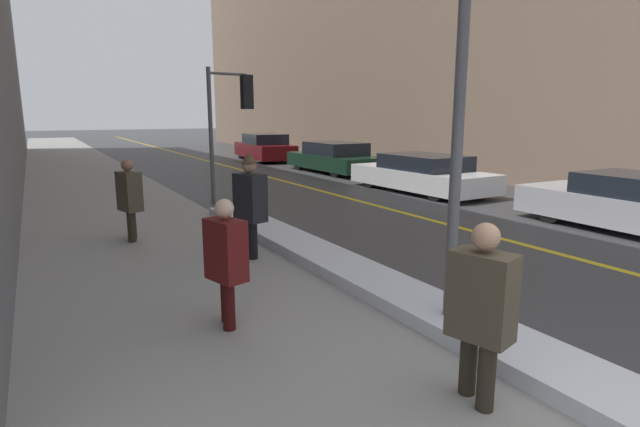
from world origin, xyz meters
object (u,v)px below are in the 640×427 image
(pedestrian_in_glasses, at_px, (226,257))
(pedestrian_with_shoulder_bag, at_px, (129,196))
(parked_car_maroon, at_px, (264,148))
(pedestrian_trailing, at_px, (481,306))
(parked_car_white, at_px, (422,174))
(lamp_post, at_px, (463,39))
(parked_car_dark_green, at_px, (334,158))
(traffic_light_near, at_px, (233,106))
(pedestrian_in_fedora, at_px, (250,201))

(pedestrian_in_glasses, distance_m, pedestrian_with_shoulder_bag, 4.58)
(pedestrian_with_shoulder_bag, xyz_separation_m, parked_car_maroon, (8.82, 14.05, -0.21))
(pedestrian_trailing, xyz_separation_m, parked_car_white, (7.24, 8.98, -0.30))
(lamp_post, distance_m, pedestrian_trailing, 2.63)
(parked_car_dark_green, height_order, parked_car_maroon, parked_car_maroon)
(lamp_post, bearing_deg, pedestrian_in_glasses, 147.77)
(pedestrian_trailing, height_order, parked_car_white, pedestrian_trailing)
(traffic_light_near, xyz_separation_m, pedestrian_trailing, (-1.77, -10.33, -1.69))
(pedestrian_trailing, xyz_separation_m, pedestrian_in_fedora, (0.01, 4.90, 0.11))
(pedestrian_trailing, distance_m, parked_car_maroon, 22.31)
(pedestrian_in_fedora, height_order, parked_car_white, pedestrian_in_fedora)
(lamp_post, distance_m, pedestrian_in_fedora, 4.37)
(parked_car_dark_green, bearing_deg, pedestrian_in_fedora, 141.93)
(lamp_post, relative_size, parked_car_maroon, 1.04)
(pedestrian_trailing, bearing_deg, pedestrian_with_shoulder_bag, 176.75)
(pedestrian_with_shoulder_bag, bearing_deg, parked_car_maroon, 132.42)
(traffic_light_near, xyz_separation_m, pedestrian_in_fedora, (-1.76, -5.43, -1.59))
(pedestrian_with_shoulder_bag, bearing_deg, parked_car_dark_green, 114.74)
(parked_car_white, relative_size, parked_car_dark_green, 1.01)
(traffic_light_near, xyz_separation_m, pedestrian_in_glasses, (-3.02, -7.86, -1.73))
(parked_car_dark_green, bearing_deg, pedestrian_with_shoulder_bag, 129.79)
(pedestrian_in_fedora, bearing_deg, pedestrian_with_shoulder_bag, -159.83)
(pedestrian_trailing, xyz_separation_m, pedestrian_with_shoulder_bag, (-1.52, 7.04, 0.01))
(traffic_light_near, height_order, parked_car_white, traffic_light_near)
(traffic_light_near, height_order, parked_car_maroon, traffic_light_near)
(pedestrian_with_shoulder_bag, relative_size, parked_car_dark_green, 0.32)
(parked_car_white, bearing_deg, lamp_post, 138.85)
(traffic_light_near, xyz_separation_m, parked_car_white, (5.47, -1.35, -2.00))
(lamp_post, xyz_separation_m, parked_car_white, (6.43, 7.82, -2.53))
(traffic_light_near, relative_size, parked_car_dark_green, 0.73)
(lamp_post, height_order, pedestrian_in_fedora, lamp_post)
(traffic_light_near, bearing_deg, pedestrian_trailing, -107.37)
(lamp_post, xyz_separation_m, parked_car_dark_green, (6.82, 13.60, -2.48))
(lamp_post, xyz_separation_m, pedestrian_in_glasses, (-2.07, 1.30, -2.26))
(pedestrian_trailing, relative_size, parked_car_dark_green, 0.32)
(pedestrian_in_glasses, relative_size, parked_car_maroon, 0.29)
(pedestrian_in_glasses, xyz_separation_m, parked_car_white, (8.50, 6.51, -0.26))
(pedestrian_trailing, distance_m, pedestrian_in_fedora, 4.90)
(parked_car_white, bearing_deg, traffic_light_near, 74.45)
(pedestrian_in_glasses, relative_size, pedestrian_with_shoulder_bag, 0.94)
(pedestrian_with_shoulder_bag, distance_m, parked_car_maroon, 16.59)
(pedestrian_with_shoulder_bag, relative_size, parked_car_white, 0.32)
(pedestrian_in_glasses, relative_size, parked_car_dark_green, 0.30)
(pedestrian_with_shoulder_bag, xyz_separation_m, parked_car_dark_green, (9.15, 7.73, -0.27))
(pedestrian_in_glasses, height_order, pedestrian_with_shoulder_bag, pedestrian_with_shoulder_bag)
(pedestrian_trailing, bearing_deg, traffic_light_near, 154.84)
(parked_car_maroon, bearing_deg, lamp_post, 167.10)
(pedestrian_with_shoulder_bag, bearing_deg, parked_car_white, 87.04)
(parked_car_dark_green, relative_size, parked_car_maroon, 0.97)
(parked_car_white, relative_size, parked_car_maroon, 0.98)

